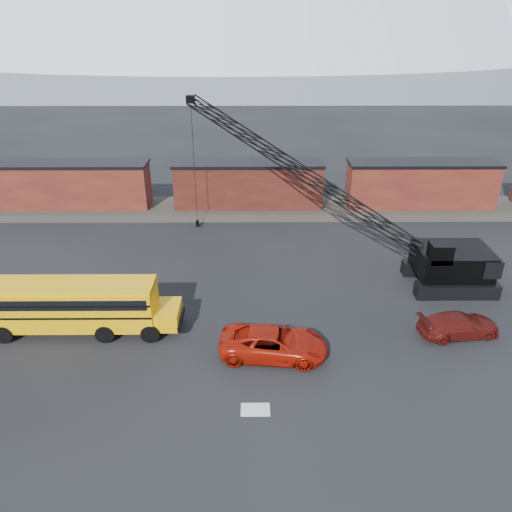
{
  "coord_description": "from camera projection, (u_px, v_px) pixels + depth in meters",
  "views": [
    {
      "loc": [
        0.41,
        -22.19,
        17.3
      ],
      "look_at": [
        0.6,
        6.61,
        3.0
      ],
      "focal_mm": 35.0,
      "sensor_mm": 36.0,
      "label": 1
    }
  ],
  "objects": [
    {
      "name": "boxcar_west_near",
      "position": [
        75.0,
        185.0,
        45.94
      ],
      "size": [
        13.7,
        3.1,
        4.17
      ],
      "color": "#471414",
      "rests_on": "gravel_berm"
    },
    {
      "name": "maroon_suv",
      "position": [
        459.0,
        325.0,
        29.21
      ],
      "size": [
        5.01,
        2.66,
        1.38
      ],
      "primitive_type": "imported",
      "rotation": [
        0.0,
        0.0,
        1.73
      ],
      "color": "#50110E",
      "rests_on": "ground"
    },
    {
      "name": "gravel_berm",
      "position": [
        249.0,
        209.0,
        47.11
      ],
      "size": [
        120.0,
        5.0,
        0.7
      ],
      "primitive_type": "cube",
      "color": "#453F38",
      "rests_on": "ground"
    },
    {
      "name": "ground",
      "position": [
        246.0,
        358.0,
        27.56
      ],
      "size": [
        160.0,
        160.0,
        0.0
      ],
      "primitive_type": "plane",
      "color": "black",
      "rests_on": "ground"
    },
    {
      "name": "school_bus",
      "position": [
        76.0,
        305.0,
        29.12
      ],
      "size": [
        11.65,
        2.65,
        3.19
      ],
      "color": "#EBA504",
      "rests_on": "ground"
    },
    {
      "name": "crawler_crane",
      "position": [
        301.0,
        171.0,
        36.49
      ],
      "size": [
        21.71,
        13.03,
        11.43
      ],
      "color": "black",
      "rests_on": "ground"
    },
    {
      "name": "boxcar_east_near",
      "position": [
        421.0,
        184.0,
        46.13
      ],
      "size": [
        13.7,
        3.1,
        4.17
      ],
      "color": "#471414",
      "rests_on": "gravel_berm"
    },
    {
      "name": "boxcar_mid",
      "position": [
        248.0,
        184.0,
        46.04
      ],
      "size": [
        13.7,
        3.1,
        4.17
      ],
      "color": "#4E1D16",
      "rests_on": "gravel_berm"
    },
    {
      "name": "snow_patch",
      "position": [
        255.0,
        410.0,
        23.98
      ],
      "size": [
        1.4,
        0.9,
        0.02
      ],
      "primitive_type": "cube",
      "color": "silver",
      "rests_on": "ground"
    },
    {
      "name": "red_pickup",
      "position": [
        274.0,
        343.0,
        27.4
      ],
      "size": [
        6.14,
        3.28,
        1.64
      ],
      "primitive_type": "imported",
      "rotation": [
        0.0,
        0.0,
        1.47
      ],
      "color": "#A51508",
      "rests_on": "ground"
    }
  ]
}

